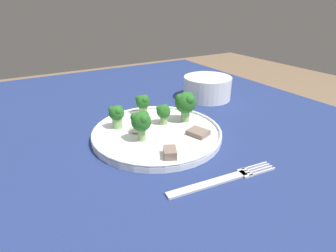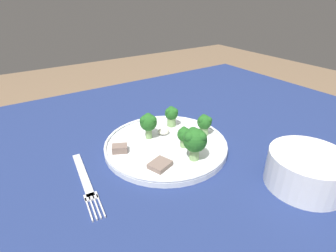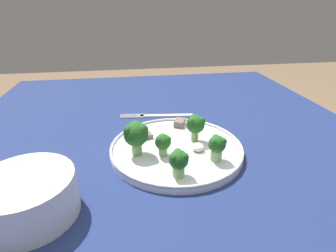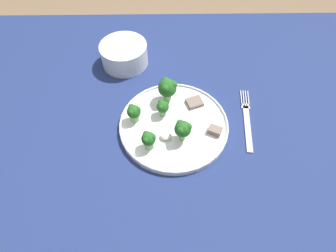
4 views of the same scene
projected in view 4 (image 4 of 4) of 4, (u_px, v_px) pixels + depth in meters
name	position (u px, v px, depth m)	size (l,w,h in m)	color
ground_plane	(167.00, 211.00, 1.32)	(8.00, 8.00, 0.00)	#7F664C
table	(167.00, 141.00, 0.78)	(1.32, 1.02, 0.76)	navy
dinner_plate	(175.00, 125.00, 0.69)	(0.28, 0.28, 0.02)	white
fork	(248.00, 120.00, 0.70)	(0.04, 0.21, 0.00)	silver
cream_bowl	(125.00, 55.00, 0.81)	(0.14, 0.14, 0.07)	white
broccoli_floret_near_rim_left	(164.00, 107.00, 0.68)	(0.03, 0.03, 0.05)	#7FA866
broccoli_floret_center_left	(135.00, 112.00, 0.67)	(0.04, 0.04, 0.05)	#7FA866
broccoli_floret_back_left	(150.00, 140.00, 0.62)	(0.04, 0.03, 0.05)	#7FA866
broccoli_floret_front_left	(169.00, 88.00, 0.69)	(0.05, 0.05, 0.07)	#7FA866
broccoli_floret_center_back	(184.00, 129.00, 0.62)	(0.04, 0.04, 0.06)	#7FA866
meat_slice_front_slice	(196.00, 102.00, 0.72)	(0.05, 0.05, 0.01)	#756056
meat_slice_middle_slice	(216.00, 131.00, 0.66)	(0.04, 0.04, 0.02)	#756056
sauce_dollop	(165.00, 136.00, 0.65)	(0.03, 0.03, 0.02)	silver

